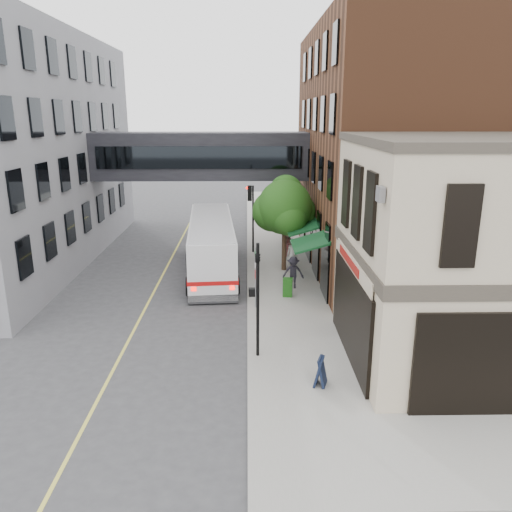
{
  "coord_description": "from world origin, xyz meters",
  "views": [
    {
      "loc": [
        0.02,
        -15.56,
        9.2
      ],
      "look_at": [
        0.39,
        5.28,
        3.22
      ],
      "focal_mm": 35.0,
      "sensor_mm": 36.0,
      "label": 1
    }
  ],
  "objects_px": {
    "pedestrian_a": "(293,255)",
    "newspaper_box": "(288,287)",
    "bus": "(211,243)",
    "pedestrian_c": "(293,272)",
    "sandwich_board": "(321,372)",
    "pedestrian_b": "(288,251)"
  },
  "relations": [
    {
      "from": "bus",
      "to": "pedestrian_a",
      "type": "distance_m",
      "value": 4.9
    },
    {
      "from": "pedestrian_a",
      "to": "pedestrian_b",
      "type": "distance_m",
      "value": 1.13
    },
    {
      "from": "pedestrian_b",
      "to": "sandwich_board",
      "type": "bearing_deg",
      "value": -76.02
    },
    {
      "from": "sandwich_board",
      "to": "newspaper_box",
      "type": "bearing_deg",
      "value": 112.13
    },
    {
      "from": "pedestrian_a",
      "to": "pedestrian_c",
      "type": "bearing_deg",
      "value": -91.34
    },
    {
      "from": "pedestrian_c",
      "to": "newspaper_box",
      "type": "bearing_deg",
      "value": -100.86
    },
    {
      "from": "newspaper_box",
      "to": "sandwich_board",
      "type": "bearing_deg",
      "value": -77.99
    },
    {
      "from": "pedestrian_c",
      "to": "bus",
      "type": "bearing_deg",
      "value": 148.32
    },
    {
      "from": "pedestrian_a",
      "to": "newspaper_box",
      "type": "xyz_separation_m",
      "value": [
        -0.64,
        -4.39,
        -0.49
      ]
    },
    {
      "from": "pedestrian_a",
      "to": "pedestrian_c",
      "type": "relative_size",
      "value": 1.12
    },
    {
      "from": "pedestrian_a",
      "to": "newspaper_box",
      "type": "distance_m",
      "value": 4.46
    },
    {
      "from": "pedestrian_a",
      "to": "newspaper_box",
      "type": "height_order",
      "value": "pedestrian_a"
    },
    {
      "from": "pedestrian_c",
      "to": "newspaper_box",
      "type": "relative_size",
      "value": 1.83
    },
    {
      "from": "pedestrian_a",
      "to": "pedestrian_c",
      "type": "xyz_separation_m",
      "value": [
        -0.25,
        -3.13,
        -0.1
      ]
    },
    {
      "from": "pedestrian_c",
      "to": "sandwich_board",
      "type": "relative_size",
      "value": 1.69
    },
    {
      "from": "bus",
      "to": "pedestrian_b",
      "type": "height_order",
      "value": "bus"
    },
    {
      "from": "bus",
      "to": "pedestrian_c",
      "type": "height_order",
      "value": "bus"
    },
    {
      "from": "sandwich_board",
      "to": "pedestrian_b",
      "type": "bearing_deg",
      "value": 109.1
    },
    {
      "from": "pedestrian_a",
      "to": "sandwich_board",
      "type": "height_order",
      "value": "pedestrian_a"
    },
    {
      "from": "newspaper_box",
      "to": "sandwich_board",
      "type": "xyz_separation_m",
      "value": [
        0.44,
        -8.73,
        0.04
      ]
    },
    {
      "from": "pedestrian_c",
      "to": "newspaper_box",
      "type": "height_order",
      "value": "pedestrian_c"
    },
    {
      "from": "bus",
      "to": "newspaper_box",
      "type": "height_order",
      "value": "bus"
    }
  ]
}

